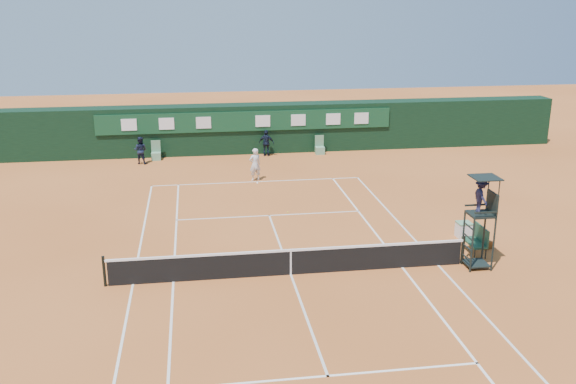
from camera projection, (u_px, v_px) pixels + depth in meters
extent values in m
plane|color=#C5682E|center=(291.00, 275.00, 22.77)|extent=(90.00, 90.00, 0.00)
cube|color=silver|center=(257.00, 182.00, 33.99)|extent=(11.05, 0.08, 0.01)
cube|color=silver|center=(438.00, 265.00, 23.53)|extent=(0.08, 23.85, 0.01)
cube|color=silver|center=(133.00, 284.00, 21.99)|extent=(0.08, 23.85, 0.01)
cube|color=white|center=(402.00, 267.00, 23.34)|extent=(0.08, 23.85, 0.01)
cube|color=silver|center=(173.00, 282.00, 22.19)|extent=(0.08, 23.85, 0.01)
cube|color=silver|center=(269.00, 216.00, 28.81)|extent=(8.31, 0.08, 0.01)
cube|color=white|center=(328.00, 376.00, 16.72)|extent=(8.31, 0.08, 0.01)
cube|color=silver|center=(291.00, 274.00, 22.76)|extent=(0.08, 12.88, 0.01)
cube|color=white|center=(257.00, 182.00, 33.85)|extent=(0.08, 0.30, 0.01)
cube|color=black|center=(291.00, 263.00, 22.63)|extent=(12.60, 0.04, 0.90)
cube|color=white|center=(291.00, 250.00, 22.49)|extent=(12.80, 0.06, 0.08)
cube|color=silver|center=(291.00, 263.00, 22.63)|extent=(0.06, 0.05, 0.92)
cylinder|color=black|center=(463.00, 250.00, 23.50)|extent=(0.10, 0.10, 1.10)
cylinder|color=black|center=(104.00, 271.00, 21.70)|extent=(0.10, 0.10, 1.10)
cube|color=black|center=(245.00, 128.00, 40.04)|extent=(40.00, 1.50, 3.00)
cube|color=#103D22|center=(246.00, 121.00, 39.09)|extent=(18.00, 0.10, 1.20)
cube|color=white|center=(129.00, 125.00, 38.05)|extent=(0.90, 0.04, 0.70)
cube|color=white|center=(167.00, 124.00, 38.35)|extent=(0.90, 0.04, 0.70)
cube|color=silver|center=(204.00, 123.00, 38.66)|extent=(0.90, 0.04, 0.70)
cube|color=white|center=(263.00, 121.00, 39.17)|extent=(0.90, 0.04, 0.70)
cube|color=silver|center=(298.00, 120.00, 39.48)|extent=(0.90, 0.04, 0.70)
cube|color=silver|center=(333.00, 119.00, 39.79)|extent=(0.90, 0.04, 0.70)
cube|color=silver|center=(361.00, 118.00, 40.04)|extent=(0.90, 0.04, 0.70)
cube|color=#649A76|center=(156.00, 156.00, 38.41)|extent=(0.55, 0.50, 0.46)
cube|color=#537F5E|center=(156.00, 146.00, 38.45)|extent=(0.55, 0.06, 0.70)
cube|color=#649873|center=(320.00, 150.00, 39.82)|extent=(0.55, 0.50, 0.46)
cube|color=#527E5A|center=(319.00, 141.00, 39.86)|extent=(0.55, 0.06, 0.70)
cylinder|color=black|center=(472.00, 246.00, 22.67)|extent=(0.07, 0.07, 2.00)
cylinder|color=black|center=(463.00, 238.00, 23.43)|extent=(0.07, 0.07, 2.00)
cylinder|color=black|center=(493.00, 245.00, 22.79)|extent=(0.07, 0.07, 2.00)
cylinder|color=black|center=(484.00, 237.00, 23.54)|extent=(0.07, 0.07, 2.00)
cube|color=black|center=(481.00, 214.00, 22.80)|extent=(0.85, 0.85, 0.08)
cube|color=black|center=(492.00, 203.00, 22.73)|extent=(0.06, 0.85, 0.80)
cube|color=black|center=(486.00, 212.00, 22.34)|extent=(0.85, 0.05, 0.06)
cube|color=black|center=(476.00, 205.00, 23.13)|extent=(0.85, 0.05, 0.06)
cylinder|color=black|center=(499.00, 194.00, 22.22)|extent=(0.04, 0.04, 1.00)
cylinder|color=black|center=(488.00, 187.00, 22.98)|extent=(0.04, 0.04, 1.00)
cube|color=black|center=(485.00, 177.00, 22.40)|extent=(0.95, 0.95, 0.04)
cube|color=black|center=(476.00, 263.00, 23.36)|extent=(0.80, 0.80, 0.05)
cube|color=black|center=(466.00, 257.00, 23.23)|extent=(0.04, 0.80, 0.04)
cube|color=black|center=(467.00, 247.00, 23.11)|extent=(0.04, 0.80, 0.04)
cube|color=black|center=(468.00, 237.00, 22.99)|extent=(0.04, 0.80, 0.04)
cube|color=black|center=(469.00, 226.00, 22.87)|extent=(0.04, 0.80, 0.04)
imported|color=black|center=(481.00, 196.00, 22.59)|extent=(0.47, 0.82, 1.28)
cube|color=#1B442E|center=(475.00, 243.00, 24.47)|extent=(0.55, 1.20, 0.08)
cube|color=#19402C|center=(482.00, 234.00, 24.40)|extent=(0.06, 1.20, 0.60)
cylinder|color=black|center=(475.00, 254.00, 23.99)|extent=(0.04, 0.04, 0.41)
cylinder|color=black|center=(486.00, 254.00, 24.05)|extent=(0.04, 0.04, 0.41)
cylinder|color=black|center=(463.00, 244.00, 25.03)|extent=(0.04, 0.04, 0.41)
cylinder|color=black|center=(473.00, 243.00, 25.09)|extent=(0.04, 0.04, 0.41)
cube|color=black|center=(481.00, 243.00, 25.26)|extent=(0.67, 0.90, 0.31)
cube|color=white|center=(464.00, 230.00, 26.18)|extent=(0.55, 0.55, 0.60)
cube|color=#619569|center=(464.00, 223.00, 26.08)|extent=(0.57, 0.57, 0.05)
sphere|color=yellow|center=(288.00, 212.00, 29.17)|extent=(0.06, 0.06, 0.06)
imported|color=silver|center=(255.00, 164.00, 33.99)|extent=(0.74, 0.59, 1.76)
imported|color=black|center=(140.00, 150.00, 37.39)|extent=(0.93, 0.81, 1.61)
imported|color=black|center=(267.00, 143.00, 39.19)|extent=(1.03, 0.69, 1.62)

